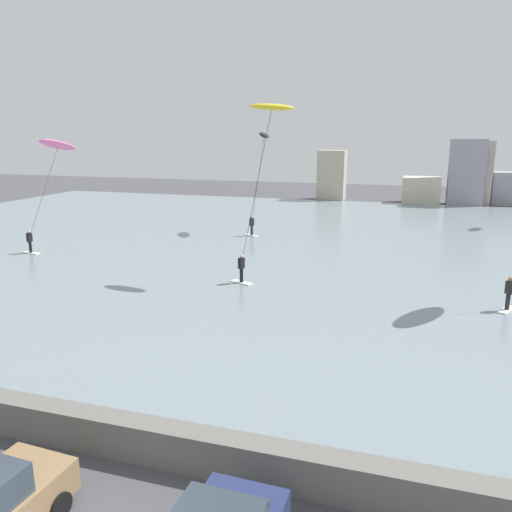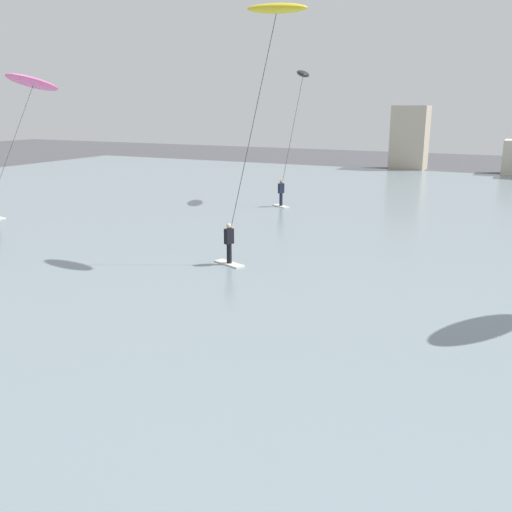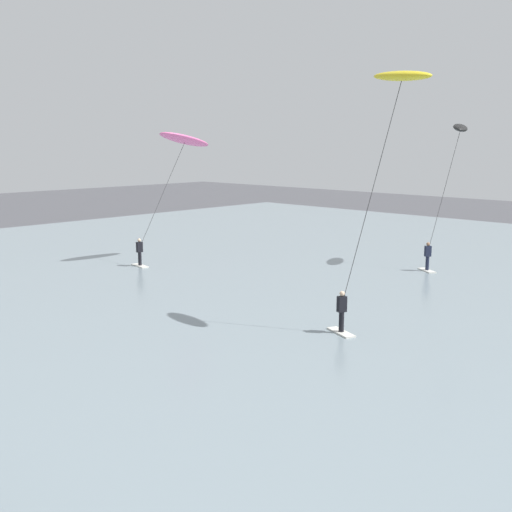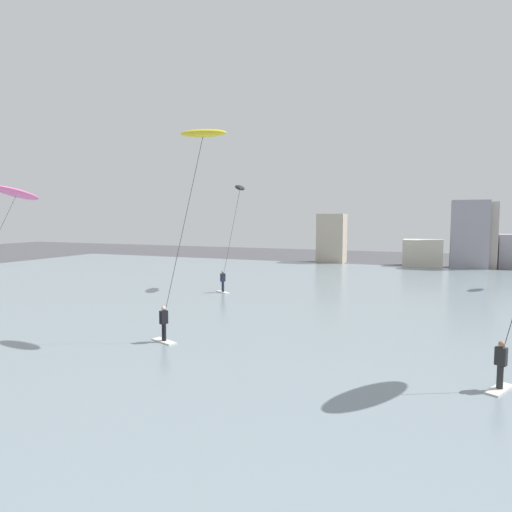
% 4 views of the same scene
% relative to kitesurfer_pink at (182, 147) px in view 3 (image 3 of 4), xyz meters
% --- Properties ---
extents(kitesurfer_pink, '(2.08, 5.39, 7.99)m').
position_rel_kitesurfer_pink_xyz_m(kitesurfer_pink, '(0.00, 0.00, 0.00)').
color(kitesurfer_pink, silver).
rests_on(kitesurfer_pink, water_bay).
extents(kitesurfer_yellow, '(3.31, 2.68, 9.80)m').
position_rel_kitesurfer_pink_xyz_m(kitesurfer_yellow, '(16.87, -3.98, 1.41)').
color(kitesurfer_yellow, silver).
rests_on(kitesurfer_yellow, water_bay).
extents(kitesurfer_black, '(1.88, 4.44, 8.41)m').
position_rel_kitesurfer_pink_xyz_m(kitesurfer_black, '(12.55, 9.75, 0.06)').
color(kitesurfer_black, silver).
rests_on(kitesurfer_black, water_bay).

